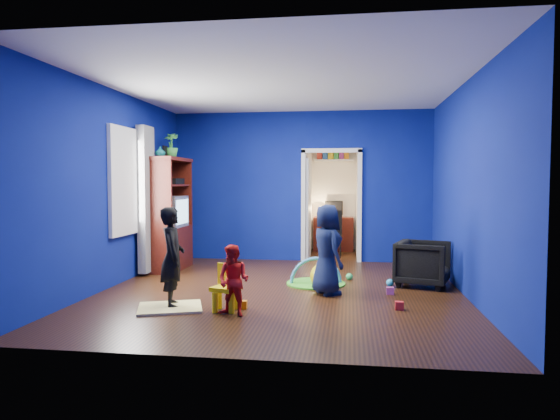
# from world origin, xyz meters

# --- Properties ---
(floor) EXTENTS (5.00, 5.50, 0.01)m
(floor) POSITION_xyz_m (0.00, 0.00, 0.00)
(floor) COLOR black
(floor) RESTS_ON ground
(ceiling) EXTENTS (5.00, 5.50, 0.01)m
(ceiling) POSITION_xyz_m (0.00, 0.00, 2.90)
(ceiling) COLOR white
(ceiling) RESTS_ON wall_back
(wall_back) EXTENTS (5.00, 0.02, 2.90)m
(wall_back) POSITION_xyz_m (0.00, 2.75, 1.45)
(wall_back) COLOR navy
(wall_back) RESTS_ON floor
(wall_front) EXTENTS (5.00, 0.02, 2.90)m
(wall_front) POSITION_xyz_m (0.00, -2.75, 1.45)
(wall_front) COLOR navy
(wall_front) RESTS_ON floor
(wall_left) EXTENTS (0.02, 5.50, 2.90)m
(wall_left) POSITION_xyz_m (-2.50, 0.00, 1.45)
(wall_left) COLOR navy
(wall_left) RESTS_ON floor
(wall_right) EXTENTS (0.02, 5.50, 2.90)m
(wall_right) POSITION_xyz_m (2.50, 0.00, 1.45)
(wall_right) COLOR navy
(wall_right) RESTS_ON floor
(alcove) EXTENTS (1.00, 1.75, 2.50)m
(alcove) POSITION_xyz_m (0.60, 3.62, 1.25)
(alcove) COLOR silver
(alcove) RESTS_ON floor
(armchair) EXTENTS (0.92, 0.91, 0.67)m
(armchair) POSITION_xyz_m (2.03, 0.61, 0.34)
(armchair) COLOR black
(armchair) RESTS_ON floor
(child_black) EXTENTS (0.44, 0.53, 1.23)m
(child_black) POSITION_xyz_m (-1.20, -1.08, 0.62)
(child_black) COLOR black
(child_black) RESTS_ON floor
(child_navy) EXTENTS (0.64, 0.72, 1.23)m
(child_navy) POSITION_xyz_m (0.65, -0.12, 0.62)
(child_navy) COLOR #0F1039
(child_navy) RESTS_ON floor
(toddler_red) EXTENTS (0.47, 0.41, 0.82)m
(toddler_red) POSITION_xyz_m (-0.36, -1.38, 0.41)
(toddler_red) COLOR #AF121C
(toddler_red) RESTS_ON floor
(vase) EXTENTS (0.20, 0.20, 0.17)m
(vase) POSITION_xyz_m (-2.21, 1.14, 2.05)
(vase) COLOR #0C5064
(vase) RESTS_ON tv_armoire
(potted_plant) EXTENTS (0.28, 0.28, 0.45)m
(potted_plant) POSITION_xyz_m (-2.21, 1.66, 2.19)
(potted_plant) COLOR green
(potted_plant) RESTS_ON tv_armoire
(tv_armoire) EXTENTS (0.58, 1.14, 1.96)m
(tv_armoire) POSITION_xyz_m (-2.21, 1.44, 0.98)
(tv_armoire) COLOR #391109
(tv_armoire) RESTS_ON floor
(crt_tv) EXTENTS (0.46, 0.70, 0.54)m
(crt_tv) POSITION_xyz_m (-2.17, 1.44, 1.02)
(crt_tv) COLOR silver
(crt_tv) RESTS_ON tv_armoire
(yellow_blanket) EXTENTS (0.91, 0.82, 0.03)m
(yellow_blanket) POSITION_xyz_m (-1.20, -1.18, 0.01)
(yellow_blanket) COLOR #F2E07A
(yellow_blanket) RESTS_ON floor
(hopper_ball) EXTENTS (0.39, 0.39, 0.39)m
(hopper_ball) POSITION_xyz_m (0.60, 0.13, 0.20)
(hopper_ball) COLOR yellow
(hopper_ball) RESTS_ON floor
(kid_chair) EXTENTS (0.36, 0.36, 0.50)m
(kid_chair) POSITION_xyz_m (-0.51, -1.18, 0.25)
(kid_chair) COLOR yellow
(kid_chair) RESTS_ON floor
(play_mat) EXTENTS (0.88, 0.88, 0.02)m
(play_mat) POSITION_xyz_m (0.46, 0.52, 0.01)
(play_mat) COLOR green
(play_mat) RESTS_ON floor
(toy_arch) EXTENTS (0.79, 0.21, 0.79)m
(toy_arch) POSITION_xyz_m (0.46, 0.52, 0.02)
(toy_arch) COLOR #3F8CD8
(toy_arch) RESTS_ON floor
(window_left) EXTENTS (0.03, 0.95, 1.55)m
(window_left) POSITION_xyz_m (-2.48, 0.35, 1.55)
(window_left) COLOR white
(window_left) RESTS_ON wall_left
(curtain) EXTENTS (0.14, 0.42, 2.40)m
(curtain) POSITION_xyz_m (-2.37, 0.90, 1.25)
(curtain) COLOR slate
(curtain) RESTS_ON floor
(doorway) EXTENTS (1.16, 0.10, 2.10)m
(doorway) POSITION_xyz_m (0.60, 2.75, 1.05)
(doorway) COLOR white
(doorway) RESTS_ON floor
(study_desk) EXTENTS (0.88, 0.44, 0.75)m
(study_desk) POSITION_xyz_m (0.60, 4.26, 0.38)
(study_desk) COLOR #3D140A
(study_desk) RESTS_ON floor
(desk_monitor) EXTENTS (0.40, 0.05, 0.32)m
(desk_monitor) POSITION_xyz_m (0.60, 4.38, 0.95)
(desk_monitor) COLOR black
(desk_monitor) RESTS_ON study_desk
(desk_lamp) EXTENTS (0.14, 0.14, 0.14)m
(desk_lamp) POSITION_xyz_m (0.32, 4.32, 0.93)
(desk_lamp) COLOR #FFD88C
(desk_lamp) RESTS_ON study_desk
(folding_chair) EXTENTS (0.40, 0.40, 0.92)m
(folding_chair) POSITION_xyz_m (0.60, 3.30, 0.46)
(folding_chair) COLOR black
(folding_chair) RESTS_ON floor
(book_shelf) EXTENTS (0.88, 0.24, 0.04)m
(book_shelf) POSITION_xyz_m (0.60, 4.37, 2.02)
(book_shelf) COLOR white
(book_shelf) RESTS_ON study_desk
(toy_0) EXTENTS (0.10, 0.08, 0.10)m
(toy_0) POSITION_xyz_m (1.55, -0.84, 0.05)
(toy_0) COLOR red
(toy_0) RESTS_ON floor
(toy_1) EXTENTS (0.11, 0.11, 0.11)m
(toy_1) POSITION_xyz_m (1.55, 0.54, 0.06)
(toy_1) COLOR #2594D6
(toy_1) RESTS_ON floor
(toy_2) EXTENTS (0.10, 0.08, 0.10)m
(toy_2) POSITION_xyz_m (-0.33, -1.06, 0.05)
(toy_2) COLOR orange
(toy_2) RESTS_ON floor
(toy_3) EXTENTS (0.11, 0.11, 0.11)m
(toy_3) POSITION_xyz_m (0.96, 0.93, 0.06)
(toy_3) COLOR green
(toy_3) RESTS_ON floor
(toy_4) EXTENTS (0.10, 0.08, 0.10)m
(toy_4) POSITION_xyz_m (1.51, -0.02, 0.05)
(toy_4) COLOR #BB468F
(toy_4) RESTS_ON floor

